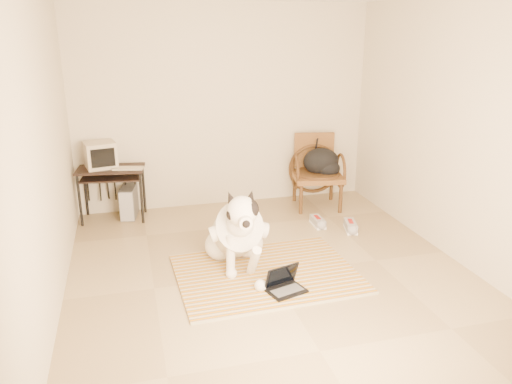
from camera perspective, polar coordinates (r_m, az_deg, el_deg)
name	(u,v)px	position (r m, az deg, el deg)	size (l,w,h in m)	color
floor	(271,274)	(5.14, 1.76, -9.31)	(4.50, 4.50, 0.00)	tan
wall_back	(224,107)	(6.81, -3.62, 9.62)	(4.50, 4.50, 0.00)	beige
wall_front	(398,238)	(2.69, 15.92, -5.10)	(4.50, 4.50, 0.00)	beige
wall_left	(43,158)	(4.52, -23.18, 3.63)	(4.50, 4.50, 0.00)	beige
wall_right	(459,133)	(5.57, 22.15, 6.31)	(4.50, 4.50, 0.00)	beige
rug	(267,273)	(5.12, 1.21, -9.29)	(1.83, 1.42, 0.02)	#C5760C
dog	(237,233)	(5.13, -2.17, -4.67)	(0.63, 1.32, 0.95)	white
laptop	(285,284)	(4.78, 3.28, -10.50)	(0.40, 0.34, 0.24)	black
computer_desk	(111,175)	(6.58, -16.24, 1.82)	(0.88, 0.56, 0.69)	black
crt_monitor	(100,155)	(6.59, -17.36, 4.08)	(0.43, 0.41, 0.33)	#B5A78E
desk_keyboard	(128,168)	(6.45, -14.42, 2.65)	(0.37, 0.14, 0.02)	#B5A78E
pc_tower	(129,202)	(6.75, -14.32, -1.08)	(0.25, 0.46, 0.40)	#505153
rattan_chair	(317,171)	(6.91, 6.95, 2.38)	(0.75, 0.73, 0.98)	brown
backpack	(322,163)	(6.86, 7.60, 3.35)	(0.50, 0.44, 0.37)	black
sneaker_left	(318,222)	(6.33, 7.07, -3.42)	(0.13, 0.31, 0.11)	white
sneaker_right	(351,226)	(6.25, 10.76, -3.88)	(0.21, 0.35, 0.11)	white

